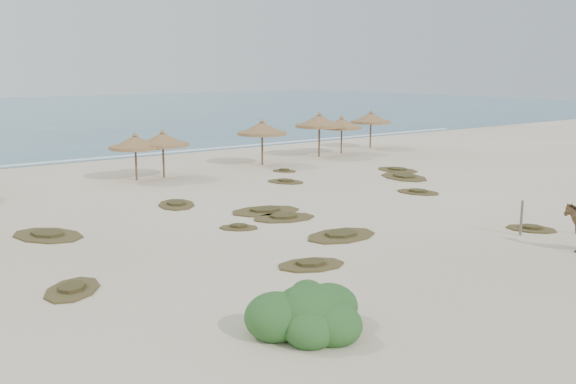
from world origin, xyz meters
The scene contains 24 objects.
ground centered at (0.00, 0.00, 0.00)m, with size 160.00×160.00×0.00m, color beige.
foam_line centered at (0.00, 26.00, 0.00)m, with size 70.00×0.60×0.01m, color white.
palapa_2 centered at (-1.63, 16.55, 1.99)m, with size 2.87×2.87×2.57m.
palapa_3 centered at (-0.08, 16.47, 2.05)m, with size 2.88×2.88×2.64m.
palapa_4 centered at (6.85, 17.06, 2.22)m, with size 3.54×3.54×2.86m.
palapa_5 centered at (12.11, 17.92, 2.35)m, with size 4.28×4.28×3.03m.
palapa_6 centered at (14.36, 18.21, 2.06)m, with size 2.91×2.91×2.65m.
palapa_7 centered at (18.23, 19.30, 2.20)m, with size 3.66×3.66×2.83m.
fence_post_near centered at (4.51, -2.45, 0.63)m, with size 0.09×0.09×1.26m, color #6F6453.
bush centered at (-6.84, -4.57, 0.42)m, with size 2.86×2.52×1.28m.
scrub_0 centered at (-10.20, 1.35, 0.05)m, with size 2.34×2.47×0.16m.
scrub_1 centered at (-8.99, 7.54, 0.05)m, with size 2.91×3.42×0.16m.
scrub_2 centered at (-2.97, 4.42, 0.05)m, with size 1.71×1.66×0.16m.
scrub_3 centered at (-0.67, 4.71, 0.05)m, with size 2.91×2.33×0.16m.
scrub_4 centered at (7.64, 5.13, 0.05)m, with size 1.98×2.41×0.16m.
scrub_5 centered at (11.85, 10.48, 0.05)m, with size 1.90×2.76×0.16m.
scrub_7 centered at (4.30, 11.25, 0.05)m, with size 2.03×2.37×0.16m.
scrub_9 centered at (-0.70, 1.26, 0.05)m, with size 2.81×1.84×0.16m.
scrub_10 centered at (6.39, 14.16, 0.05)m, with size 1.47×1.71×0.16m.
scrub_11 centered at (-3.72, -0.77, 0.05)m, with size 2.41×1.93×0.16m.
scrub_12 centered at (5.54, -2.23, 0.05)m, with size 1.88×2.13×0.16m.
scrub_13 centered at (-2.91, 9.51, 0.05)m, with size 2.31×2.79×0.16m.
scrub_14 centered at (-0.56, 6.13, 0.05)m, with size 3.33×2.59×0.16m.
scrub_15 centered at (10.35, 8.56, 0.05)m, with size 2.82×3.62×0.16m.
Camera 1 is at (-15.40, -15.14, 5.83)m, focal length 40.00 mm.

